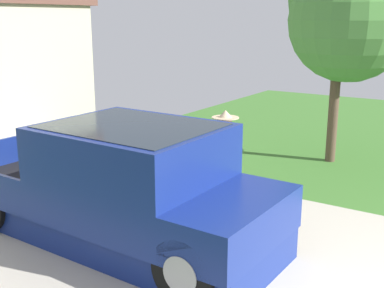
# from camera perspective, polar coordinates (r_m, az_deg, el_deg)

# --- Properties ---
(pickup_truck) EXTENTS (2.10, 5.57, 1.70)m
(pickup_truck) POSITION_cam_1_polar(r_m,az_deg,el_deg) (6.93, -8.04, -5.09)
(pickup_truck) COLOR navy
(pickup_truck) RESTS_ON ground
(person_with_hat) EXTENTS (0.45, 0.42, 1.71)m
(person_with_hat) POSITION_cam_1_polar(r_m,az_deg,el_deg) (7.74, 3.83, -1.65)
(person_with_hat) COLOR navy
(person_with_hat) RESTS_ON ground
(handbag) EXTENTS (0.36, 0.21, 0.47)m
(handbag) POSITION_cam_1_polar(r_m,az_deg,el_deg) (8.00, 6.61, -7.14)
(handbag) COLOR beige
(handbag) RESTS_ON ground
(front_yard_tree) EXTENTS (2.55, 2.62, 4.47)m
(front_yard_tree) POSITION_cam_1_polar(r_m,az_deg,el_deg) (10.99, 17.31, 14.41)
(front_yard_tree) COLOR brown
(front_yard_tree) RESTS_ON ground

